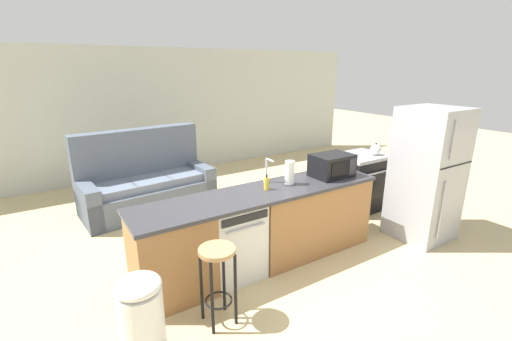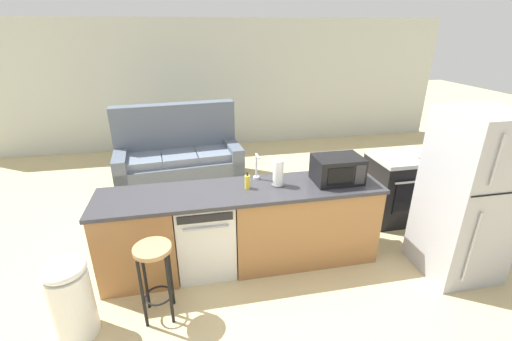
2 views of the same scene
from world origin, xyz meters
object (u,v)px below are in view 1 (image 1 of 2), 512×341
(microwave, at_px, (332,165))
(soap_bottle, at_px, (267,183))
(trash_bin, at_px, (142,318))
(couch, at_px, (146,184))
(refrigerator, at_px, (427,174))
(dishwasher, at_px, (232,239))
(stove_range, at_px, (359,182))
(paper_towel_roll, at_px, (290,173))
(bar_stool, at_px, (218,269))
(kettle, at_px, (376,150))

(microwave, xyz_separation_m, soap_bottle, (-0.97, 0.02, -0.07))
(trash_bin, bearing_deg, couch, 74.53)
(refrigerator, height_order, soap_bottle, refrigerator)
(dishwasher, xyz_separation_m, couch, (-0.29, 2.41, -0.03))
(stove_range, distance_m, microwave, 1.42)
(paper_towel_roll, height_order, couch, couch)
(refrigerator, bearing_deg, soap_bottle, 165.12)
(dishwasher, relative_size, stove_range, 0.93)
(bar_stool, relative_size, trash_bin, 1.00)
(dishwasher, xyz_separation_m, trash_bin, (-1.14, -0.67, -0.04))
(stove_range, xyz_separation_m, refrigerator, (-0.00, -1.10, 0.42))
(soap_bottle, height_order, couch, couch)
(soap_bottle, xyz_separation_m, kettle, (2.31, 0.40, 0.01))
(microwave, bearing_deg, kettle, 17.54)
(refrigerator, height_order, trash_bin, refrigerator)
(stove_range, xyz_separation_m, bar_stool, (-3.06, -1.15, 0.08))
(paper_towel_roll, distance_m, trash_bin, 2.15)
(soap_bottle, xyz_separation_m, bar_stool, (-0.92, -0.62, -0.44))
(dishwasher, height_order, bar_stool, dishwasher)
(refrigerator, relative_size, bar_stool, 2.35)
(stove_range, distance_m, kettle, 0.57)
(dishwasher, xyz_separation_m, paper_towel_roll, (0.78, 0.03, 0.62))
(kettle, bearing_deg, paper_towel_roll, -168.69)
(microwave, relative_size, bar_stool, 0.68)
(dishwasher, distance_m, kettle, 2.86)
(microwave, relative_size, kettle, 2.44)
(soap_bottle, relative_size, bar_stool, 0.24)
(stove_range, relative_size, microwave, 1.80)
(refrigerator, distance_m, paper_towel_roll, 1.91)
(paper_towel_roll, bearing_deg, couch, 114.26)
(paper_towel_roll, bearing_deg, microwave, -2.43)
(microwave, height_order, paper_towel_roll, paper_towel_roll)
(dishwasher, bearing_deg, bar_stool, -127.56)
(soap_bottle, distance_m, couch, 2.57)
(paper_towel_roll, height_order, kettle, paper_towel_roll)
(refrigerator, bearing_deg, trash_bin, -178.14)
(dishwasher, xyz_separation_m, refrigerator, (2.60, -0.55, 0.45))
(kettle, distance_m, trash_bin, 4.11)
(couch, bearing_deg, bar_stool, -93.30)
(paper_towel_roll, distance_m, soap_bottle, 0.33)
(microwave, height_order, trash_bin, microwave)
(couch, bearing_deg, stove_range, -32.80)
(refrigerator, xyz_separation_m, couch, (-2.89, 2.96, -0.48))
(couch, bearing_deg, microwave, -54.56)
(stove_range, relative_size, bar_stool, 1.22)
(soap_bottle, relative_size, trash_bin, 0.24)
(stove_range, height_order, bar_stool, stove_range)
(microwave, height_order, couch, couch)
(paper_towel_roll, xyz_separation_m, trash_bin, (-1.93, -0.70, -0.66))
(microwave, relative_size, trash_bin, 0.68)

